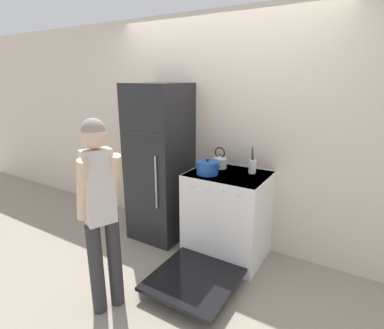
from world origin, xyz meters
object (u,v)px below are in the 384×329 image
(person, at_px, (100,207))
(utensil_jar, at_px, (252,166))
(tea_kettle, at_px, (220,161))
(stove_range, at_px, (226,217))
(refrigerator, at_px, (160,163))
(dutch_oven_pot, at_px, (207,167))

(person, bearing_deg, utensil_jar, -4.94)
(tea_kettle, height_order, utensil_jar, utensil_jar)
(stove_range, distance_m, utensil_jar, 0.61)
(refrigerator, xyz_separation_m, dutch_oven_pot, (0.70, -0.13, 0.09))
(refrigerator, distance_m, utensil_jar, 1.09)
(person, bearing_deg, dutch_oven_pot, 5.78)
(tea_kettle, distance_m, utensil_jar, 0.36)
(dutch_oven_pot, bearing_deg, person, -106.96)
(dutch_oven_pot, distance_m, person, 1.16)
(tea_kettle, xyz_separation_m, person, (-0.35, -1.36, -0.09))
(refrigerator, distance_m, person, 1.29)
(tea_kettle, bearing_deg, utensil_jar, 0.89)
(stove_range, height_order, utensil_jar, utensil_jar)
(dutch_oven_pot, relative_size, person, 0.17)
(stove_range, bearing_deg, tea_kettle, 134.84)
(dutch_oven_pot, distance_m, tea_kettle, 0.25)
(refrigerator, distance_m, dutch_oven_pot, 0.72)
(tea_kettle, relative_size, person, 0.15)
(stove_range, bearing_deg, dutch_oven_pot, -154.00)
(dutch_oven_pot, bearing_deg, utensil_jar, 34.43)
(stove_range, bearing_deg, utensil_jar, 40.79)
(refrigerator, xyz_separation_m, stove_range, (0.88, -0.05, -0.45))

